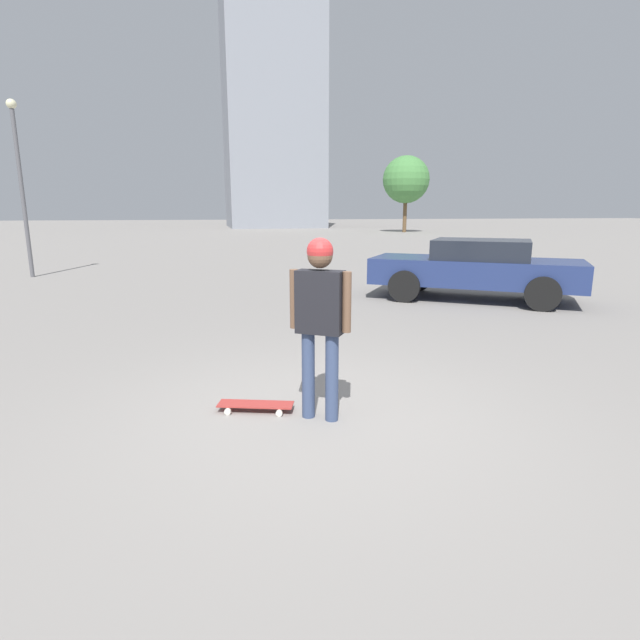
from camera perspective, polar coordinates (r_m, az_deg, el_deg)
ground_plane at (r=5.06m, az=0.00°, el=-11.14°), size 220.00×220.00×0.00m
person at (r=4.73m, az=0.00°, el=1.27°), size 0.41×0.53×1.78m
skateboard at (r=5.25m, az=-7.37°, el=-9.60°), size 0.44×0.80×0.08m
car_parked_near at (r=11.98m, az=17.38°, el=5.73°), size 4.02×4.78×1.38m
building_block_distant at (r=65.32m, az=-5.64°, el=23.83°), size 13.38×10.97×30.02m
tree_distant at (r=48.76m, az=9.81°, el=15.52°), size 4.32×4.32×6.99m
lamp_post at (r=17.86m, az=-31.08°, el=14.06°), size 0.28×0.28×5.18m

